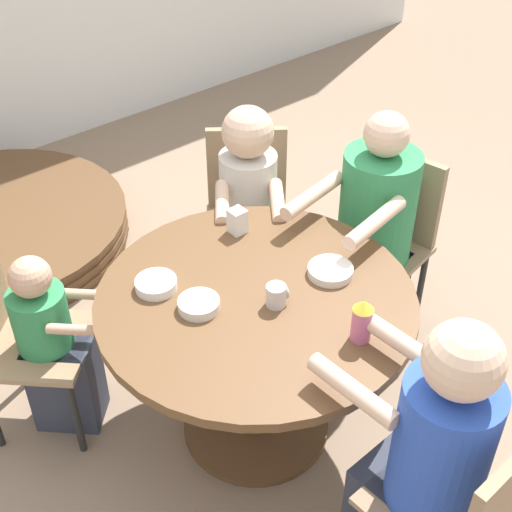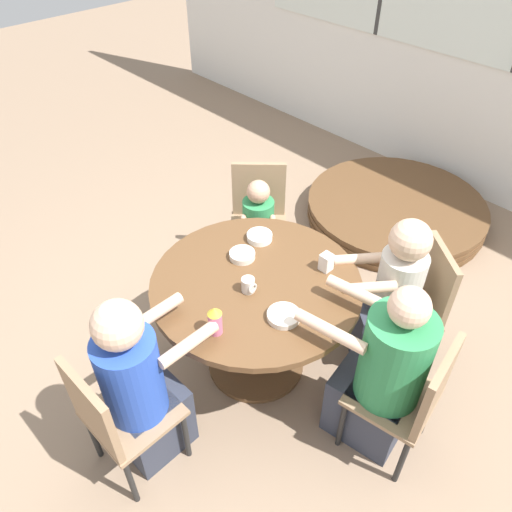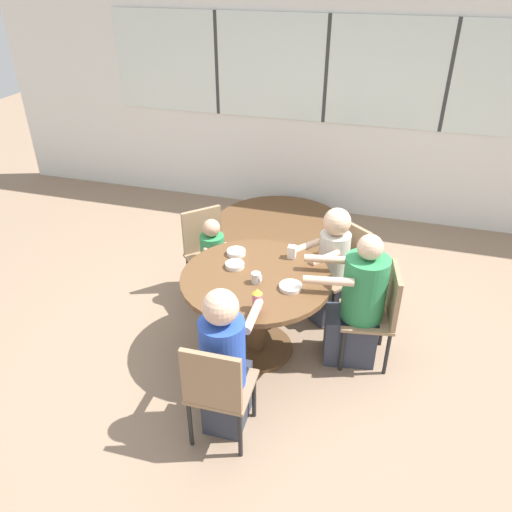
{
  "view_description": "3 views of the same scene",
  "coord_description": "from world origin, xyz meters",
  "px_view_note": "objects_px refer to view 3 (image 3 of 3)",
  "views": [
    {
      "loc": [
        -1.25,
        -1.47,
        2.39
      ],
      "look_at": [
        0.0,
        0.0,
        0.9
      ],
      "focal_mm": 50.0,
      "sensor_mm": 36.0,
      "label": 1
    },
    {
      "loc": [
        1.42,
        -1.35,
        2.59
      ],
      "look_at": [
        0.0,
        0.0,
        0.9
      ],
      "focal_mm": 35.0,
      "sensor_mm": 36.0,
      "label": 2
    },
    {
      "loc": [
        0.9,
        -3.03,
        2.81
      ],
      "look_at": [
        0.0,
        0.0,
        0.9
      ],
      "focal_mm": 35.0,
      "sensor_mm": 36.0,
      "label": 3
    }
  ],
  "objects_px": {
    "chair_for_man_blue_shirt": "(217,387)",
    "person_toddler": "(214,265)",
    "person_man_teal_shirt": "(357,307)",
    "bowl_white_shallow": "(235,265)",
    "chair_for_woman_green_shirt": "(344,263)",
    "chair_for_man_teal_shirt": "(379,309)",
    "person_woman_green_shirt": "(330,268)",
    "sippy_cup": "(257,299)",
    "person_man_blue_shirt": "(225,366)",
    "bowl_cereal": "(291,287)",
    "milk_carton_small": "(292,252)",
    "coffee_mug": "(256,278)",
    "bowl_fruit": "(236,252)",
    "folded_table_stack": "(279,230)",
    "chair_for_toddler": "(207,247)"
  },
  "relations": [
    {
      "from": "chair_for_man_teal_shirt",
      "to": "sippy_cup",
      "type": "xyz_separation_m",
      "value": [
        -0.81,
        -0.55,
        0.31
      ]
    },
    {
      "from": "chair_for_man_blue_shirt",
      "to": "milk_carton_small",
      "type": "relative_size",
      "value": 8.15
    },
    {
      "from": "chair_for_man_blue_shirt",
      "to": "person_woman_green_shirt",
      "type": "distance_m",
      "value": 1.64
    },
    {
      "from": "chair_for_woman_green_shirt",
      "to": "person_man_blue_shirt",
      "type": "height_order",
      "value": "person_man_blue_shirt"
    },
    {
      "from": "person_man_blue_shirt",
      "to": "sippy_cup",
      "type": "height_order",
      "value": "person_man_blue_shirt"
    },
    {
      "from": "person_woman_green_shirt",
      "to": "person_man_teal_shirt",
      "type": "relative_size",
      "value": 0.94
    },
    {
      "from": "sippy_cup",
      "to": "bowl_fruit",
      "type": "relative_size",
      "value": 1.09
    },
    {
      "from": "coffee_mug",
      "to": "bowl_cereal",
      "type": "xyz_separation_m",
      "value": [
        0.26,
        -0.0,
        -0.03
      ]
    },
    {
      "from": "person_man_teal_shirt",
      "to": "bowl_white_shallow",
      "type": "height_order",
      "value": "person_man_teal_shirt"
    },
    {
      "from": "sippy_cup",
      "to": "bowl_white_shallow",
      "type": "height_order",
      "value": "sippy_cup"
    },
    {
      "from": "person_man_blue_shirt",
      "to": "bowl_fruit",
      "type": "height_order",
      "value": "person_man_blue_shirt"
    },
    {
      "from": "bowl_white_shallow",
      "to": "bowl_cereal",
      "type": "relative_size",
      "value": 0.88
    },
    {
      "from": "coffee_mug",
      "to": "bowl_fruit",
      "type": "bearing_deg",
      "value": 128.4
    },
    {
      "from": "chair_for_woman_green_shirt",
      "to": "person_toddler",
      "type": "height_order",
      "value": "chair_for_woman_green_shirt"
    },
    {
      "from": "person_man_teal_shirt",
      "to": "bowl_fruit",
      "type": "distance_m",
      "value": 1.06
    },
    {
      "from": "person_man_teal_shirt",
      "to": "bowl_cereal",
      "type": "distance_m",
      "value": 0.58
    },
    {
      "from": "person_woman_green_shirt",
      "to": "chair_for_man_teal_shirt",
      "type": "bearing_deg",
      "value": 172.34
    },
    {
      "from": "chair_for_woman_green_shirt",
      "to": "person_woman_green_shirt",
      "type": "bearing_deg",
      "value": 90.0
    },
    {
      "from": "chair_for_man_teal_shirt",
      "to": "person_woman_green_shirt",
      "type": "xyz_separation_m",
      "value": [
        -0.45,
        0.46,
        0.01
      ]
    },
    {
      "from": "chair_for_man_teal_shirt",
      "to": "coffee_mug",
      "type": "height_order",
      "value": "chair_for_man_teal_shirt"
    },
    {
      "from": "chair_for_woman_green_shirt",
      "to": "chair_for_man_teal_shirt",
      "type": "xyz_separation_m",
      "value": [
        0.35,
        -0.59,
        0.0
      ]
    },
    {
      "from": "chair_for_woman_green_shirt",
      "to": "person_woman_green_shirt",
      "type": "xyz_separation_m",
      "value": [
        -0.1,
        -0.13,
        0.01
      ]
    },
    {
      "from": "person_woman_green_shirt",
      "to": "sippy_cup",
      "type": "relative_size",
      "value": 6.37
    },
    {
      "from": "chair_for_man_blue_shirt",
      "to": "person_toddler",
      "type": "relative_size",
      "value": 1.01
    },
    {
      "from": "chair_for_woman_green_shirt",
      "to": "bowl_fruit",
      "type": "bearing_deg",
      "value": 68.16
    },
    {
      "from": "coffee_mug",
      "to": "bowl_white_shallow",
      "type": "distance_m",
      "value": 0.27
    },
    {
      "from": "sippy_cup",
      "to": "bowl_white_shallow",
      "type": "xyz_separation_m",
      "value": [
        -0.32,
        0.47,
        -0.07
      ]
    },
    {
      "from": "chair_for_man_teal_shirt",
      "to": "milk_carton_small",
      "type": "distance_m",
      "value": 0.81
    },
    {
      "from": "chair_for_woman_green_shirt",
      "to": "coffee_mug",
      "type": "distance_m",
      "value": 1.04
    },
    {
      "from": "person_man_teal_shirt",
      "to": "chair_for_woman_green_shirt",
      "type": "bearing_deg",
      "value": 7.1
    },
    {
      "from": "chair_for_woman_green_shirt",
      "to": "person_toddler",
      "type": "relative_size",
      "value": 1.01
    },
    {
      "from": "chair_for_man_teal_shirt",
      "to": "sippy_cup",
      "type": "relative_size",
      "value": 5.08
    },
    {
      "from": "chair_for_man_teal_shirt",
      "to": "folded_table_stack",
      "type": "relative_size",
      "value": 0.56
    },
    {
      "from": "sippy_cup",
      "to": "person_man_blue_shirt",
      "type": "bearing_deg",
      "value": -104.31
    },
    {
      "from": "person_toddler",
      "to": "sippy_cup",
      "type": "height_order",
      "value": "sippy_cup"
    },
    {
      "from": "milk_carton_small",
      "to": "person_woman_green_shirt",
      "type": "bearing_deg",
      "value": 43.87
    },
    {
      "from": "person_man_blue_shirt",
      "to": "folded_table_stack",
      "type": "distance_m",
      "value": 2.77
    },
    {
      "from": "person_woman_green_shirt",
      "to": "bowl_white_shallow",
      "type": "distance_m",
      "value": 0.9
    },
    {
      "from": "person_toddler",
      "to": "bowl_white_shallow",
      "type": "xyz_separation_m",
      "value": [
        0.37,
        -0.48,
        0.36
      ]
    },
    {
      "from": "chair_for_man_teal_shirt",
      "to": "coffee_mug",
      "type": "relative_size",
      "value": 10.15
    },
    {
      "from": "person_woman_green_shirt",
      "to": "person_man_teal_shirt",
      "type": "distance_m",
      "value": 0.57
    },
    {
      "from": "chair_for_man_blue_shirt",
      "to": "bowl_cereal",
      "type": "xyz_separation_m",
      "value": [
        0.26,
        0.87,
        0.24
      ]
    },
    {
      "from": "bowl_fruit",
      "to": "chair_for_man_blue_shirt",
      "type": "bearing_deg",
      "value": -77.32
    },
    {
      "from": "person_toddler",
      "to": "coffee_mug",
      "type": "xyz_separation_m",
      "value": [
        0.59,
        -0.64,
        0.38
      ]
    },
    {
      "from": "chair_for_woman_green_shirt",
      "to": "bowl_cereal",
      "type": "bearing_deg",
      "value": 108.44
    },
    {
      "from": "bowl_cereal",
      "to": "person_toddler",
      "type": "bearing_deg",
      "value": 143.0
    },
    {
      "from": "chair_for_woman_green_shirt",
      "to": "chair_for_man_teal_shirt",
      "type": "bearing_deg",
      "value": 158.88
    },
    {
      "from": "chair_for_woman_green_shirt",
      "to": "milk_carton_small",
      "type": "distance_m",
      "value": 0.62
    },
    {
      "from": "chair_for_toddler",
      "to": "person_toddler",
      "type": "distance_m",
      "value": 0.2
    },
    {
      "from": "milk_carton_small",
      "to": "bowl_cereal",
      "type": "bearing_deg",
      "value": -78.02
    }
  ]
}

